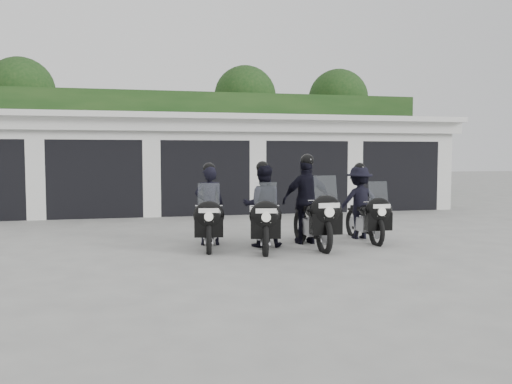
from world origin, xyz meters
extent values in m
plane|color=#999993|center=(0.00, 0.00, 0.00)|extent=(80.00, 80.00, 0.00)
cube|color=silver|center=(0.00, 8.50, 1.40)|extent=(16.00, 6.00, 2.80)
cube|color=silver|center=(0.00, 8.30, 2.88)|extent=(16.40, 6.80, 0.16)
cube|color=silver|center=(0.00, 5.25, 2.65)|extent=(16.40, 0.12, 0.40)
cube|color=black|center=(0.00, 5.48, 0.12)|extent=(16.00, 0.06, 0.24)
cube|color=silver|center=(-4.65, 5.65, 1.40)|extent=(0.50, 0.50, 2.80)
cube|color=black|center=(-3.10, 6.70, 1.10)|extent=(2.60, 2.60, 2.20)
cube|color=silver|center=(-3.10, 5.65, 2.50)|extent=(2.60, 0.50, 0.60)
cube|color=silver|center=(-1.55, 5.65, 1.40)|extent=(0.50, 0.50, 2.80)
cube|color=black|center=(0.00, 6.70, 1.10)|extent=(2.60, 2.60, 2.20)
cube|color=silver|center=(0.00, 5.65, 2.50)|extent=(2.60, 0.50, 0.60)
cube|color=silver|center=(1.55, 5.65, 1.40)|extent=(0.50, 0.50, 2.80)
cube|color=black|center=(3.10, 6.70, 1.10)|extent=(2.60, 2.60, 2.20)
cube|color=silver|center=(3.10, 5.65, 2.50)|extent=(2.60, 0.50, 0.60)
cube|color=silver|center=(4.65, 5.65, 1.40)|extent=(0.50, 0.50, 2.80)
cube|color=black|center=(6.20, 6.70, 1.10)|extent=(2.60, 2.60, 2.20)
cube|color=silver|center=(6.20, 5.65, 2.50)|extent=(2.60, 0.50, 0.60)
cube|color=silver|center=(7.75, 5.65, 1.40)|extent=(0.50, 0.50, 2.80)
cube|color=#143312|center=(0.00, 12.50, 2.15)|extent=(20.00, 2.00, 4.30)
sphere|color=#143312|center=(-6.50, 14.00, 4.40)|extent=(2.80, 2.80, 2.80)
cylinder|color=black|center=(-6.50, 14.00, 1.65)|extent=(0.24, 0.24, 3.30)
sphere|color=#143312|center=(3.00, 14.00, 4.40)|extent=(2.80, 2.80, 2.80)
cylinder|color=black|center=(3.00, 14.00, 1.65)|extent=(0.24, 0.24, 3.30)
sphere|color=#143312|center=(7.50, 14.00, 4.40)|extent=(2.80, 2.80, 2.80)
cylinder|color=black|center=(7.50, 14.00, 1.65)|extent=(0.24, 0.24, 3.30)
torus|color=black|center=(-0.78, -0.54, 0.28)|extent=(0.20, 0.66, 0.65)
torus|color=black|center=(-0.59, 0.73, 0.28)|extent=(0.20, 0.66, 0.65)
cube|color=#B4B5BA|center=(-0.68, 0.11, 0.34)|extent=(0.30, 0.52, 0.28)
cube|color=black|center=(-0.69, 0.09, 0.20)|extent=(0.25, 1.15, 0.05)
ellipsoid|color=black|center=(-0.71, -0.04, 0.64)|extent=(0.36, 0.55, 0.26)
cube|color=black|center=(-0.65, 0.34, 0.66)|extent=(0.30, 0.52, 0.09)
ellipsoid|color=black|center=(-0.79, -0.61, 0.69)|extent=(0.60, 0.38, 0.53)
cube|color=black|center=(-0.79, -0.61, 0.49)|extent=(0.54, 0.27, 0.36)
cube|color=#B2BFC6|center=(-0.79, -0.59, 1.05)|extent=(0.40, 0.16, 0.45)
cylinder|color=silver|center=(-0.77, -0.44, 0.85)|extent=(0.50, 0.10, 0.02)
cube|color=white|center=(-0.82, -0.76, 0.80)|extent=(0.35, 0.07, 0.08)
cube|color=white|center=(-0.81, -0.74, 0.64)|extent=(0.16, 0.04, 0.09)
imported|color=black|center=(-0.64, 0.36, 0.78)|extent=(0.62, 0.46, 1.56)
sphere|color=black|center=(-0.64, 0.36, 1.51)|extent=(0.24, 0.24, 0.24)
torus|color=black|center=(0.16, -0.97, 0.28)|extent=(0.22, 0.67, 0.66)
torus|color=black|center=(0.41, 0.31, 0.28)|extent=(0.22, 0.67, 0.66)
cube|color=#B4B5BA|center=(0.29, -0.31, 0.34)|extent=(0.32, 0.53, 0.29)
cube|color=black|center=(0.28, -0.33, 0.20)|extent=(0.29, 1.17, 0.05)
ellipsoid|color=black|center=(0.26, -0.46, 0.65)|extent=(0.39, 0.57, 0.26)
cube|color=black|center=(0.33, -0.08, 0.67)|extent=(0.32, 0.53, 0.09)
ellipsoid|color=black|center=(0.15, -1.04, 0.71)|extent=(0.62, 0.40, 0.54)
cube|color=black|center=(0.15, -1.04, 0.50)|extent=(0.55, 0.29, 0.36)
cube|color=#B2BFC6|center=(0.15, -1.01, 1.07)|extent=(0.41, 0.18, 0.46)
cylinder|color=silver|center=(0.18, -0.86, 0.87)|extent=(0.50, 0.12, 0.03)
cube|color=white|center=(0.12, -1.19, 0.82)|extent=(0.36, 0.08, 0.08)
cube|color=white|center=(0.13, -1.17, 0.65)|extent=(0.16, 0.04, 0.09)
imported|color=black|center=(0.34, -0.06, 0.80)|extent=(0.87, 0.74, 1.59)
sphere|color=black|center=(0.34, -0.06, 1.54)|extent=(0.25, 0.25, 0.25)
torus|color=black|center=(1.28, -0.94, 0.30)|extent=(0.11, 0.72, 0.72)
torus|color=black|center=(1.29, 0.48, 0.30)|extent=(0.11, 0.72, 0.72)
cube|color=#B4B5BA|center=(1.29, -0.21, 0.37)|extent=(0.26, 0.54, 0.31)
cube|color=black|center=(1.29, -0.23, 0.22)|extent=(0.08, 1.28, 0.06)
ellipsoid|color=black|center=(1.29, -0.38, 0.71)|extent=(0.32, 0.57, 0.28)
cube|color=black|center=(1.29, 0.05, 0.73)|extent=(0.26, 0.54, 0.10)
ellipsoid|color=black|center=(1.28, -1.01, 0.77)|extent=(0.62, 0.33, 0.59)
cube|color=black|center=(1.28, -1.01, 0.54)|extent=(0.57, 0.22, 0.39)
cube|color=#B2BFC6|center=(1.28, -0.99, 1.16)|extent=(0.43, 0.11, 0.50)
cylinder|color=silver|center=(1.28, -0.82, 0.94)|extent=(0.55, 0.03, 0.03)
cube|color=white|center=(1.28, -1.18, 0.88)|extent=(0.39, 0.02, 0.09)
cube|color=white|center=(1.28, -1.15, 0.71)|extent=(0.18, 0.02, 0.10)
imported|color=black|center=(1.29, 0.07, 0.86)|extent=(1.01, 0.58, 1.73)
sphere|color=black|center=(1.29, 0.07, 1.67)|extent=(0.27, 0.27, 0.27)
torus|color=black|center=(2.56, -0.44, 0.27)|extent=(0.11, 0.65, 0.64)
torus|color=black|center=(2.60, 0.83, 0.27)|extent=(0.11, 0.65, 0.64)
cube|color=#B4B5BA|center=(2.58, 0.21, 0.34)|extent=(0.24, 0.49, 0.28)
cube|color=black|center=(2.58, 0.19, 0.19)|extent=(0.10, 1.15, 0.05)
ellipsoid|color=black|center=(2.58, 0.06, 0.64)|extent=(0.30, 0.52, 0.25)
cube|color=black|center=(2.59, 0.44, 0.65)|extent=(0.24, 0.49, 0.09)
ellipsoid|color=black|center=(2.56, -0.51, 0.69)|extent=(0.56, 0.31, 0.53)
cube|color=black|center=(2.56, -0.51, 0.49)|extent=(0.52, 0.21, 0.35)
cube|color=#B2BFC6|center=(2.56, -0.49, 1.04)|extent=(0.39, 0.11, 0.45)
cylinder|color=silver|center=(2.57, -0.34, 0.85)|extent=(0.49, 0.04, 0.02)
cube|color=white|center=(2.56, -0.66, 0.79)|extent=(0.35, 0.02, 0.08)
cube|color=white|center=(2.56, -0.64, 0.64)|extent=(0.16, 0.02, 0.09)
imported|color=black|center=(2.59, 0.46, 0.77)|extent=(1.01, 0.54, 1.55)
sphere|color=black|center=(2.59, 0.46, 1.50)|extent=(0.24, 0.24, 0.24)
camera|label=1|loc=(-2.18, -10.21, 1.80)|focal=38.00mm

